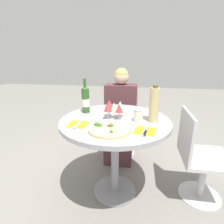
% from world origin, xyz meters
% --- Properties ---
extents(ground_plane, '(12.00, 12.00, 0.00)m').
position_xyz_m(ground_plane, '(0.00, 0.00, 0.00)').
color(ground_plane, gray).
rests_on(ground_plane, ground).
extents(dining_table, '(0.96, 0.96, 0.77)m').
position_xyz_m(dining_table, '(0.00, 0.00, 0.64)').
color(dining_table, gray).
rests_on(dining_table, ground_plane).
extents(chair_behind_diner, '(0.43, 0.43, 0.84)m').
position_xyz_m(chair_behind_diner, '(-0.03, 0.80, 0.41)').
color(chair_behind_diner, silver).
rests_on(chair_behind_diner, ground_plane).
extents(seated_diner, '(0.40, 0.45, 1.16)m').
position_xyz_m(seated_diner, '(-0.03, 0.66, 0.51)').
color(seated_diner, '#512D33').
rests_on(seated_diner, ground_plane).
extents(chair_empty_side, '(0.43, 0.43, 0.84)m').
position_xyz_m(chair_empty_side, '(0.76, 0.07, 0.41)').
color(chair_empty_side, silver).
rests_on(chair_empty_side, ground_plane).
extents(pizza_large, '(0.32, 0.32, 0.05)m').
position_xyz_m(pizza_large, '(-0.01, -0.24, 0.78)').
color(pizza_large, '#E5C17F').
rests_on(pizza_large, dining_table).
extents(wine_bottle, '(0.07, 0.07, 0.33)m').
position_xyz_m(wine_bottle, '(-0.31, 0.15, 0.90)').
color(wine_bottle, '#2D5623').
rests_on(wine_bottle, dining_table).
extents(tall_carafe, '(0.08, 0.08, 0.31)m').
position_xyz_m(tall_carafe, '(0.32, 0.00, 0.92)').
color(tall_carafe, tan).
rests_on(tall_carafe, dining_table).
extents(sugar_shaker, '(0.08, 0.08, 0.10)m').
position_xyz_m(sugar_shaker, '(0.20, -0.01, 0.82)').
color(sugar_shaker, silver).
rests_on(sugar_shaker, dining_table).
extents(wine_glass_front_left, '(0.07, 0.07, 0.15)m').
position_xyz_m(wine_glass_front_left, '(-0.06, -0.01, 0.88)').
color(wine_glass_front_left, silver).
rests_on(wine_glass_front_left, dining_table).
extents(wine_glass_back_left, '(0.08, 0.08, 0.16)m').
position_xyz_m(wine_glass_back_left, '(-0.06, 0.06, 0.89)').
color(wine_glass_back_left, silver).
rests_on(wine_glass_back_left, dining_table).
extents(wine_glass_front_right, '(0.07, 0.07, 0.14)m').
position_xyz_m(wine_glass_front_right, '(0.03, -0.01, 0.88)').
color(wine_glass_front_right, silver).
rests_on(wine_glass_front_right, dining_table).
extents(wine_glass_back_right, '(0.08, 0.08, 0.15)m').
position_xyz_m(wine_glass_back_right, '(0.03, 0.06, 0.88)').
color(wine_glass_back_right, silver).
rests_on(wine_glass_back_right, dining_table).
extents(wine_glass_center, '(0.07, 0.07, 0.14)m').
position_xyz_m(wine_glass_center, '(-0.01, 0.03, 0.87)').
color(wine_glass_center, silver).
rests_on(wine_glass_center, dining_table).
extents(place_setting_left, '(0.16, 0.19, 0.01)m').
position_xyz_m(place_setting_left, '(-0.28, -0.17, 0.78)').
color(place_setting_left, gold).
rests_on(place_setting_left, dining_table).
extents(place_setting_right, '(0.18, 0.19, 0.01)m').
position_xyz_m(place_setting_right, '(0.25, -0.22, 0.78)').
color(place_setting_right, gold).
rests_on(place_setting_right, dining_table).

